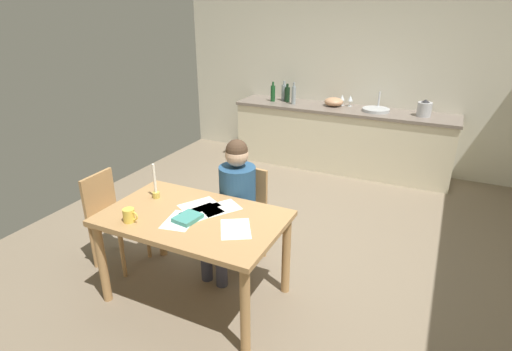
# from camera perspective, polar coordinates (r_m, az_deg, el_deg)

# --- Properties ---
(ground_plane) EXTENTS (5.20, 5.20, 0.04)m
(ground_plane) POSITION_cam_1_polar(r_m,az_deg,el_deg) (4.25, 3.37, -9.23)
(ground_plane) COLOR #7A6B56
(wall_back) EXTENTS (5.20, 0.12, 2.60)m
(wall_back) POSITION_cam_1_polar(r_m,az_deg,el_deg) (6.17, 13.24, 13.53)
(wall_back) COLOR beige
(wall_back) RESTS_ON ground
(kitchen_counter) EXTENTS (3.06, 0.64, 0.90)m
(kitchen_counter) POSITION_cam_1_polar(r_m,az_deg,el_deg) (6.01, 11.73, 5.10)
(kitchen_counter) COLOR beige
(kitchen_counter) RESTS_ON ground
(dining_table) EXTENTS (1.39, 0.85, 0.75)m
(dining_table) POSITION_cam_1_polar(r_m,az_deg,el_deg) (3.20, -8.75, -7.23)
(dining_table) COLOR tan
(dining_table) RESTS_ON ground
(chair_at_table) EXTENTS (0.44, 0.44, 0.88)m
(chair_at_table) POSITION_cam_1_polar(r_m,az_deg,el_deg) (3.74, -1.87, -4.90)
(chair_at_table) COLOR tan
(chair_at_table) RESTS_ON ground
(person_seated) EXTENTS (0.36, 0.61, 1.19)m
(person_seated) POSITION_cam_1_polar(r_m,az_deg,el_deg) (3.54, -3.20, -3.21)
(person_seated) COLOR navy
(person_seated) RESTS_ON ground
(chair_side_empty) EXTENTS (0.41, 0.41, 0.86)m
(chair_side_empty) POSITION_cam_1_polar(r_m,az_deg,el_deg) (3.91, -19.53, -5.28)
(chair_side_empty) COLOR tan
(chair_side_empty) RESTS_ON ground
(coffee_mug) EXTENTS (0.13, 0.09, 0.10)m
(coffee_mug) POSITION_cam_1_polar(r_m,az_deg,el_deg) (3.15, -17.35, -5.35)
(coffee_mug) COLOR #F2CC4C
(coffee_mug) RESTS_ON dining_table
(candlestick) EXTENTS (0.06, 0.06, 0.30)m
(candlestick) POSITION_cam_1_polar(r_m,az_deg,el_deg) (3.46, -13.91, -1.75)
(candlestick) COLOR gold
(candlestick) RESTS_ON dining_table
(book_magazine) EXTENTS (0.18, 0.21, 0.03)m
(book_magazine) POSITION_cam_1_polar(r_m,az_deg,el_deg) (3.09, -9.56, -5.90)
(book_magazine) COLOR teal
(book_magazine) RESTS_ON dining_table
(paper_letter) EXTENTS (0.34, 0.36, 0.00)m
(paper_letter) POSITION_cam_1_polar(r_m,az_deg,el_deg) (3.24, -5.02, -4.56)
(paper_letter) COLOR white
(paper_letter) RESTS_ON dining_table
(paper_bill) EXTENTS (0.33, 0.36, 0.00)m
(paper_bill) POSITION_cam_1_polar(r_m,az_deg,el_deg) (2.95, -2.89, -7.47)
(paper_bill) COLOR white
(paper_bill) RESTS_ON dining_table
(paper_envelope) EXTENTS (0.32, 0.36, 0.00)m
(paper_envelope) POSITION_cam_1_polar(r_m,az_deg,el_deg) (3.19, -7.61, -5.16)
(paper_envelope) COLOR white
(paper_envelope) RESTS_ON dining_table
(paper_receipt) EXTENTS (0.26, 0.33, 0.00)m
(paper_receipt) POSITION_cam_1_polar(r_m,az_deg,el_deg) (3.10, -10.60, -6.23)
(paper_receipt) COLOR white
(paper_receipt) RESTS_ON dining_table
(paper_notice) EXTENTS (0.33, 0.36, 0.00)m
(paper_notice) POSITION_cam_1_polar(r_m,az_deg,el_deg) (3.30, -7.97, -4.19)
(paper_notice) COLOR white
(paper_notice) RESTS_ON dining_table
(sink_unit) EXTENTS (0.36, 0.36, 0.24)m
(sink_unit) POSITION_cam_1_polar(r_m,az_deg,el_deg) (5.81, 16.47, 8.85)
(sink_unit) COLOR #B2B7BC
(sink_unit) RESTS_ON kitchen_counter
(bottle_oil) EXTENTS (0.07, 0.07, 0.29)m
(bottle_oil) POSITION_cam_1_polar(r_m,az_deg,el_deg) (6.17, 2.38, 11.48)
(bottle_oil) COLOR #194C23
(bottle_oil) RESTS_ON kitchen_counter
(bottle_vinegar) EXTENTS (0.08, 0.08, 0.29)m
(bottle_vinegar) POSITION_cam_1_polar(r_m,az_deg,el_deg) (6.24, 3.96, 11.57)
(bottle_vinegar) COLOR #8C999E
(bottle_vinegar) RESTS_ON kitchen_counter
(bottle_wine_red) EXTENTS (0.08, 0.08, 0.26)m
(bottle_wine_red) POSITION_cam_1_polar(r_m,az_deg,el_deg) (6.16, 4.40, 11.31)
(bottle_wine_red) COLOR black
(bottle_wine_red) RESTS_ON kitchen_counter
(bottle_sauce) EXTENTS (0.06, 0.06, 0.31)m
(bottle_sauce) POSITION_cam_1_polar(r_m,az_deg,el_deg) (6.00, 5.31, 11.18)
(bottle_sauce) COLOR #8C999E
(bottle_sauce) RESTS_ON kitchen_counter
(mixing_bowl) EXTENTS (0.27, 0.27, 0.12)m
(mixing_bowl) POSITION_cam_1_polar(r_m,az_deg,el_deg) (5.98, 10.85, 10.12)
(mixing_bowl) COLOR tan
(mixing_bowl) RESTS_ON kitchen_counter
(stovetop_kettle) EXTENTS (0.18, 0.18, 0.22)m
(stovetop_kettle) POSITION_cam_1_polar(r_m,az_deg,el_deg) (5.73, 22.54, 8.64)
(stovetop_kettle) COLOR #B7BABF
(stovetop_kettle) RESTS_ON kitchen_counter
(wine_glass_near_sink) EXTENTS (0.07, 0.07, 0.15)m
(wine_glass_near_sink) POSITION_cam_1_polar(r_m,az_deg,el_deg) (6.00, 13.09, 10.46)
(wine_glass_near_sink) COLOR silver
(wine_glass_near_sink) RESTS_ON kitchen_counter
(wine_glass_by_kettle) EXTENTS (0.07, 0.07, 0.15)m
(wine_glass_by_kettle) POSITION_cam_1_polar(r_m,az_deg,el_deg) (6.03, 11.99, 10.61)
(wine_glass_by_kettle) COLOR silver
(wine_glass_by_kettle) RESTS_ON kitchen_counter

